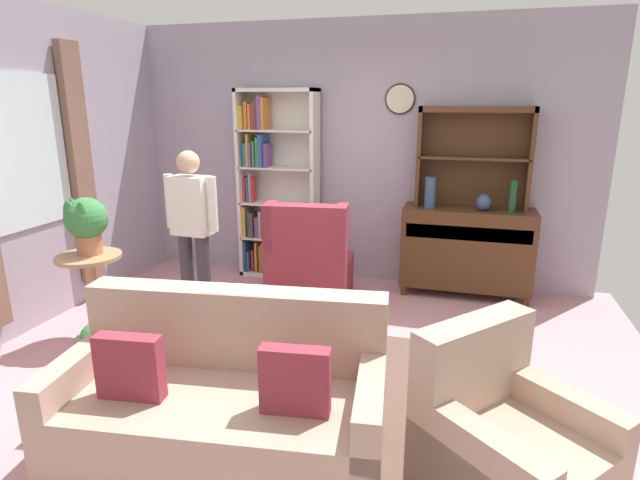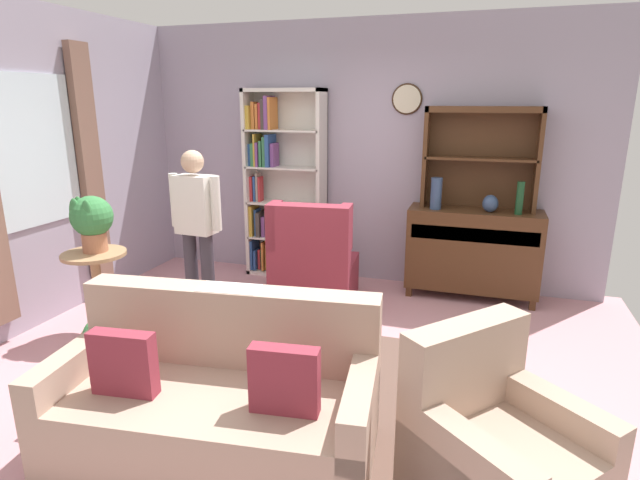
{
  "view_description": "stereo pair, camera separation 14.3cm",
  "coord_description": "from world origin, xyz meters",
  "px_view_note": "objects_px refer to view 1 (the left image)",
  "views": [
    {
      "loc": [
        1.11,
        -3.38,
        1.97
      ],
      "look_at": [
        0.1,
        0.2,
        0.95
      ],
      "focal_mm": 28.57,
      "sensor_mm": 36.0,
      "label": 1
    },
    {
      "loc": [
        1.25,
        -3.34,
        1.97
      ],
      "look_at": [
        0.1,
        0.2,
        0.95
      ],
      "focal_mm": 28.57,
      "sensor_mm": 36.0,
      "label": 2
    }
  ],
  "objects_px": {
    "sideboard": "(466,248)",
    "plant_stand": "(93,288)",
    "potted_plant_small": "(98,339)",
    "coffee_table": "(280,339)",
    "sideboard_hutch": "(474,143)",
    "person_reading": "(192,225)",
    "vase_round": "(484,202)",
    "potted_plant_large": "(85,221)",
    "vase_tall": "(430,193)",
    "armchair_floral": "(507,446)",
    "wingback_chair": "(309,267)",
    "couch_floral": "(224,403)",
    "bookshelf": "(272,185)",
    "bottle_wine": "(513,197)",
    "book_stack": "(292,321)"
  },
  "relations": [
    {
      "from": "sideboard",
      "to": "plant_stand",
      "type": "distance_m",
      "value": 3.56
    },
    {
      "from": "potted_plant_small",
      "to": "coffee_table",
      "type": "relative_size",
      "value": 0.43
    },
    {
      "from": "coffee_table",
      "to": "potted_plant_small",
      "type": "bearing_deg",
      "value": -176.05
    },
    {
      "from": "sideboard_hutch",
      "to": "person_reading",
      "type": "relative_size",
      "value": 0.71
    },
    {
      "from": "sideboard",
      "to": "vase_round",
      "type": "xyz_separation_m",
      "value": [
        0.13,
        -0.07,
        0.5
      ]
    },
    {
      "from": "potted_plant_large",
      "to": "coffee_table",
      "type": "bearing_deg",
      "value": -9.32
    },
    {
      "from": "sideboard",
      "to": "vase_tall",
      "type": "xyz_separation_m",
      "value": [
        -0.39,
        -0.08,
        0.57
      ]
    },
    {
      "from": "armchair_floral",
      "to": "wingback_chair",
      "type": "distance_m",
      "value": 2.78
    },
    {
      "from": "sideboard",
      "to": "armchair_floral",
      "type": "relative_size",
      "value": 1.2
    },
    {
      "from": "vase_tall",
      "to": "potted_plant_large",
      "type": "distance_m",
      "value": 3.19
    },
    {
      "from": "couch_floral",
      "to": "person_reading",
      "type": "height_order",
      "value": "person_reading"
    },
    {
      "from": "couch_floral",
      "to": "plant_stand",
      "type": "distance_m",
      "value": 1.99
    },
    {
      "from": "couch_floral",
      "to": "vase_round",
      "type": "bearing_deg",
      "value": 63.6
    },
    {
      "from": "vase_round",
      "to": "plant_stand",
      "type": "xyz_separation_m",
      "value": [
        -3.13,
        -1.85,
        -0.55
      ]
    },
    {
      "from": "bookshelf",
      "to": "bottle_wine",
      "type": "relative_size",
      "value": 6.64
    },
    {
      "from": "plant_stand",
      "to": "coffee_table",
      "type": "relative_size",
      "value": 0.93
    },
    {
      "from": "sideboard_hutch",
      "to": "vase_tall",
      "type": "relative_size",
      "value": 3.48
    },
    {
      "from": "vase_tall",
      "to": "potted_plant_small",
      "type": "height_order",
      "value": "vase_tall"
    },
    {
      "from": "person_reading",
      "to": "vase_tall",
      "type": "bearing_deg",
      "value": 32.06
    },
    {
      "from": "armchair_floral",
      "to": "plant_stand",
      "type": "distance_m",
      "value": 3.37
    },
    {
      "from": "bookshelf",
      "to": "vase_tall",
      "type": "xyz_separation_m",
      "value": [
        1.76,
        -0.16,
        0.03
      ]
    },
    {
      "from": "bookshelf",
      "to": "bottle_wine",
      "type": "height_order",
      "value": "bookshelf"
    },
    {
      "from": "person_reading",
      "to": "couch_floral",
      "type": "bearing_deg",
      "value": -56.56
    },
    {
      "from": "bottle_wine",
      "to": "plant_stand",
      "type": "height_order",
      "value": "bottle_wine"
    },
    {
      "from": "vase_tall",
      "to": "potted_plant_large",
      "type": "height_order",
      "value": "vase_tall"
    },
    {
      "from": "bottle_wine",
      "to": "potted_plant_large",
      "type": "bearing_deg",
      "value": -152.16
    },
    {
      "from": "vase_tall",
      "to": "sideboard",
      "type": "bearing_deg",
      "value": 11.63
    },
    {
      "from": "vase_tall",
      "to": "person_reading",
      "type": "distance_m",
      "value": 2.34
    },
    {
      "from": "couch_floral",
      "to": "person_reading",
      "type": "relative_size",
      "value": 1.21
    },
    {
      "from": "plant_stand",
      "to": "wingback_chair",
      "type": "bearing_deg",
      "value": 39.18
    },
    {
      "from": "bottle_wine",
      "to": "sideboard_hutch",
      "type": "bearing_deg",
      "value": 153.04
    },
    {
      "from": "bookshelf",
      "to": "vase_tall",
      "type": "height_order",
      "value": "bookshelf"
    },
    {
      "from": "bookshelf",
      "to": "person_reading",
      "type": "xyz_separation_m",
      "value": [
        -0.22,
        -1.4,
        -0.15
      ]
    },
    {
      "from": "vase_round",
      "to": "book_stack",
      "type": "relative_size",
      "value": 0.8
    },
    {
      "from": "sideboard",
      "to": "coffee_table",
      "type": "bearing_deg",
      "value": -119.65
    },
    {
      "from": "coffee_table",
      "to": "book_stack",
      "type": "distance_m",
      "value": 0.15
    },
    {
      "from": "vase_round",
      "to": "potted_plant_small",
      "type": "xyz_separation_m",
      "value": [
        -2.82,
        -2.21,
        -0.8
      ]
    },
    {
      "from": "vase_round",
      "to": "wingback_chair",
      "type": "distance_m",
      "value": 1.83
    },
    {
      "from": "sideboard_hutch",
      "to": "vase_round",
      "type": "distance_m",
      "value": 0.6
    },
    {
      "from": "sideboard_hutch",
      "to": "vase_tall",
      "type": "bearing_deg",
      "value": -154.11
    },
    {
      "from": "vase_tall",
      "to": "book_stack",
      "type": "relative_size",
      "value": 1.5
    },
    {
      "from": "sideboard",
      "to": "wingback_chair",
      "type": "xyz_separation_m",
      "value": [
        -1.48,
        -0.68,
        -0.13
      ]
    },
    {
      "from": "vase_round",
      "to": "potted_plant_large",
      "type": "height_order",
      "value": "potted_plant_large"
    },
    {
      "from": "sideboard",
      "to": "sideboard_hutch",
      "type": "distance_m",
      "value": 1.06
    },
    {
      "from": "bookshelf",
      "to": "bottle_wine",
      "type": "xyz_separation_m",
      "value": [
        2.54,
        -0.17,
        0.02
      ]
    },
    {
      "from": "sideboard_hutch",
      "to": "book_stack",
      "type": "relative_size",
      "value": 5.21
    },
    {
      "from": "wingback_chair",
      "to": "person_reading",
      "type": "height_order",
      "value": "person_reading"
    },
    {
      "from": "vase_tall",
      "to": "plant_stand",
      "type": "relative_size",
      "value": 0.42
    },
    {
      "from": "couch_floral",
      "to": "coffee_table",
      "type": "xyz_separation_m",
      "value": [
        0.06,
        0.77,
        0.04
      ]
    },
    {
      "from": "book_stack",
      "to": "plant_stand",
      "type": "bearing_deg",
      "value": 174.84
    }
  ]
}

